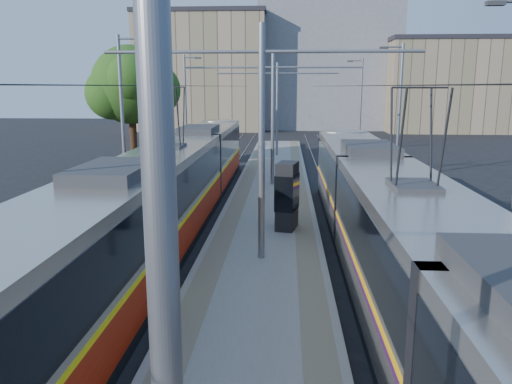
{
  "coord_description": "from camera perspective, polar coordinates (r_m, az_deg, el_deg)",
  "views": [
    {
      "loc": [
        0.73,
        -6.78,
        5.52
      ],
      "look_at": [
        -0.39,
        11.69,
        1.6
      ],
      "focal_mm": 35.0,
      "sensor_mm": 36.0,
      "label": 1
    }
  ],
  "objects": [
    {
      "name": "platform",
      "position": [
        24.39,
        1.67,
        -0.76
      ],
      "size": [
        4.0,
        50.0,
        0.3
      ],
      "primitive_type": "cube",
      "color": "gray",
      "rests_on": "ground"
    },
    {
      "name": "tactile_strip_left",
      "position": [
        24.44,
        -1.72,
        -0.36
      ],
      "size": [
        0.7,
        50.0,
        0.01
      ],
      "primitive_type": "cube",
      "color": "gray",
      "rests_on": "platform"
    },
    {
      "name": "tactile_strip_right",
      "position": [
        24.36,
        5.09,
        -0.45
      ],
      "size": [
        0.7,
        50.0,
        0.01
      ],
      "primitive_type": "cube",
      "color": "gray",
      "rests_on": "platform"
    },
    {
      "name": "rails",
      "position": [
        24.42,
        1.67,
        -1.07
      ],
      "size": [
        8.71,
        70.0,
        0.03
      ],
      "color": "gray",
      "rests_on": "ground"
    },
    {
      "name": "tram_left",
      "position": [
        19.19,
        -9.64,
        0.33
      ],
      "size": [
        2.43,
        31.06,
        5.5
      ],
      "color": "black",
      "rests_on": "ground"
    },
    {
      "name": "tram_right",
      "position": [
        12.11,
        17.11,
        -6.2
      ],
      "size": [
        2.43,
        30.49,
        5.5
      ],
      "color": "black",
      "rests_on": "ground"
    },
    {
      "name": "catenary",
      "position": [
        20.97,
        1.49,
        9.23
      ],
      "size": [
        9.2,
        70.0,
        7.0
      ],
      "color": "gray",
      "rests_on": "platform"
    },
    {
      "name": "street_lamps",
      "position": [
        27.82,
        1.99,
        9.2
      ],
      "size": [
        15.18,
        38.22,
        8.0
      ],
      "color": "gray",
      "rests_on": "ground"
    },
    {
      "name": "shelter",
      "position": [
        18.45,
        3.57,
        -0.28
      ],
      "size": [
        0.94,
        1.26,
        2.51
      ],
      "rotation": [
        0.0,
        0.0,
        -0.23
      ],
      "color": "black",
      "rests_on": "platform"
    },
    {
      "name": "tree",
      "position": [
        34.4,
        -13.47,
        11.67
      ],
      "size": [
        5.63,
        5.21,
        8.18
      ],
      "color": "#382314",
      "rests_on": "ground"
    },
    {
      "name": "building_left",
      "position": [
        67.66,
        -5.81,
        13.45
      ],
      "size": [
        16.32,
        12.24,
        14.67
      ],
      "color": "gray",
      "rests_on": "ground"
    },
    {
      "name": "building_centre",
      "position": [
        71.04,
        7.97,
        14.18
      ],
      "size": [
        18.36,
        14.28,
        16.77
      ],
      "color": "gray",
      "rests_on": "ground"
    },
    {
      "name": "building_right",
      "position": [
        67.59,
        20.45,
        11.36
      ],
      "size": [
        14.28,
        10.2,
        11.31
      ],
      "color": "gray",
      "rests_on": "ground"
    }
  ]
}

